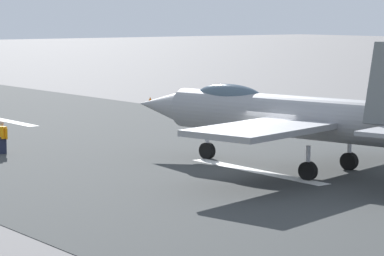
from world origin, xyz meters
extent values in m
plane|color=#62605F|center=(0.00, 0.00, 0.00)|extent=(400.00, 400.00, 0.00)
cube|color=#373939|center=(0.00, 0.00, 0.01)|extent=(240.00, 26.00, 0.02)
cube|color=white|center=(0.30, 0.00, 0.02)|extent=(8.00, 0.70, 0.00)
cube|color=white|center=(24.08, 0.00, 0.02)|extent=(8.00, 0.70, 0.00)
cylinder|color=gray|center=(-0.38, -1.47, 2.30)|extent=(12.46, 4.29, 1.80)
cone|color=gray|center=(7.06, 0.08, 2.30)|extent=(3.10, 2.08, 1.53)
ellipsoid|color=#3F5160|center=(3.03, -0.76, 2.98)|extent=(3.75, 1.81, 1.10)
cube|color=gray|center=(-2.13, 2.04, 2.20)|extent=(4.51, 6.36, 0.24)
cube|color=gray|center=(-0.58, -5.39, 2.20)|extent=(4.51, 6.36, 0.24)
cylinder|color=silver|center=(4.27, -0.50, 0.70)|extent=(0.18, 0.18, 1.40)
cylinder|color=black|center=(4.27, -0.50, 0.38)|extent=(0.81, 0.45, 0.76)
cylinder|color=silver|center=(-2.47, -0.27, 0.70)|extent=(0.18, 0.18, 1.40)
cylinder|color=black|center=(-2.47, -0.27, 0.38)|extent=(0.81, 0.45, 0.76)
cylinder|color=silver|center=(-1.81, -3.41, 0.70)|extent=(0.18, 0.18, 1.40)
cylinder|color=black|center=(-1.81, -3.41, 0.38)|extent=(0.81, 0.45, 0.76)
cube|color=#1E2338|center=(11.40, 6.33, 0.42)|extent=(0.24, 0.36, 0.84)
cube|color=orange|center=(11.40, 6.33, 1.04)|extent=(0.51, 0.42, 0.57)
sphere|color=tan|center=(11.40, 6.33, 1.48)|extent=(0.22, 0.22, 0.22)
cylinder|color=orange|center=(11.12, 6.22, 1.01)|extent=(0.10, 0.10, 0.54)
cone|color=orange|center=(27.05, -13.37, 0.28)|extent=(0.44, 0.44, 0.55)
camera|label=1|loc=(-27.88, 25.37, 6.58)|focal=84.75mm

